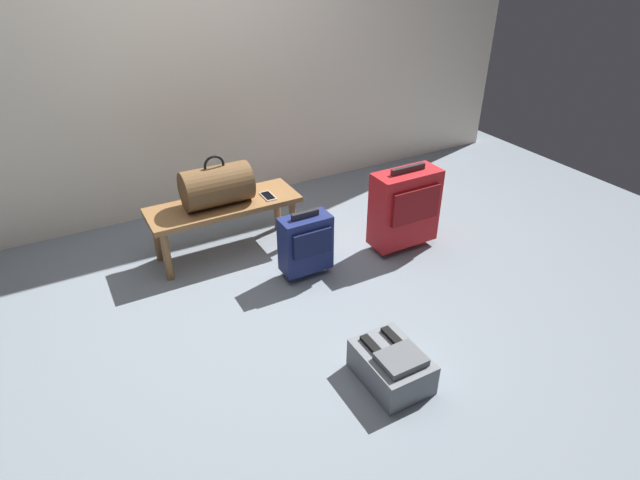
% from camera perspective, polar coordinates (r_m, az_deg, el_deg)
% --- Properties ---
extents(ground_plane, '(6.60, 6.60, 0.00)m').
position_cam_1_polar(ground_plane, '(3.06, -4.15, -7.73)').
color(ground_plane, slate).
extents(back_wall, '(6.00, 0.10, 2.80)m').
position_cam_1_polar(back_wall, '(3.94, -15.86, 22.55)').
color(back_wall, silver).
rests_on(back_wall, ground).
extents(bench, '(1.00, 0.36, 0.38)m').
position_cam_1_polar(bench, '(3.47, -10.61, 3.25)').
color(bench, olive).
rests_on(bench, ground).
extents(duffel_bag_brown, '(0.44, 0.26, 0.34)m').
position_cam_1_polar(duffel_bag_brown, '(3.38, -11.45, 5.95)').
color(duffel_bag_brown, brown).
rests_on(duffel_bag_brown, bench).
extents(cell_phone, '(0.07, 0.14, 0.01)m').
position_cam_1_polar(cell_phone, '(3.48, -5.82, 4.89)').
color(cell_phone, silver).
rests_on(cell_phone, bench).
extents(suitcase_upright_red, '(0.46, 0.23, 0.61)m').
position_cam_1_polar(suitcase_upright_red, '(3.52, 9.42, 3.63)').
color(suitcase_upright_red, red).
rests_on(suitcase_upright_red, ground).
extents(suitcase_small_navy, '(0.32, 0.19, 0.46)m').
position_cam_1_polar(suitcase_small_navy, '(3.21, -1.58, -0.35)').
color(suitcase_small_navy, navy).
rests_on(suitcase_small_navy, ground).
extents(backpack_grey, '(0.28, 0.38, 0.21)m').
position_cam_1_polar(backpack_grey, '(2.60, 7.99, -13.66)').
color(backpack_grey, slate).
rests_on(backpack_grey, ground).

